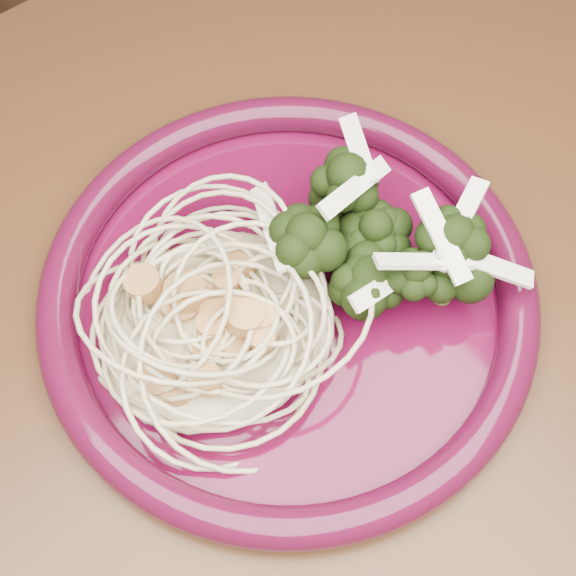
# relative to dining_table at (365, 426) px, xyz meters

# --- Properties ---
(dining_table) EXTENTS (1.20, 0.80, 0.75)m
(dining_table) POSITION_rel_dining_table_xyz_m (0.00, 0.00, 0.00)
(dining_table) COLOR #472814
(dining_table) RESTS_ON ground
(dinner_plate) EXTENTS (0.35, 0.35, 0.03)m
(dinner_plate) POSITION_rel_dining_table_xyz_m (-0.01, 0.07, 0.11)
(dinner_plate) COLOR #450620
(dinner_plate) RESTS_ON dining_table
(spaghetti_pile) EXTENTS (0.16, 0.15, 0.03)m
(spaghetti_pile) POSITION_rel_dining_table_xyz_m (-0.06, 0.08, 0.12)
(spaghetti_pile) COLOR beige
(spaghetti_pile) RESTS_ON dinner_plate
(scallop_cluster) EXTENTS (0.13, 0.13, 0.04)m
(scallop_cluster) POSITION_rel_dining_table_xyz_m (-0.06, 0.08, 0.16)
(scallop_cluster) COLOR #C58A46
(scallop_cluster) RESTS_ON spaghetti_pile
(broccoli_pile) EXTENTS (0.11, 0.16, 0.05)m
(broccoli_pile) POSITION_rel_dining_table_xyz_m (0.04, 0.06, 0.13)
(broccoli_pile) COLOR black
(broccoli_pile) RESTS_ON dinner_plate
(onion_garnish) EXTENTS (0.08, 0.10, 0.06)m
(onion_garnish) POSITION_rel_dining_table_xyz_m (0.04, 0.06, 0.16)
(onion_garnish) COLOR white
(onion_garnish) RESTS_ON broccoli_pile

